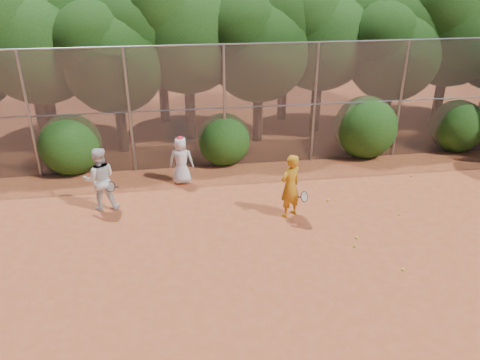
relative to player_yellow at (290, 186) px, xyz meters
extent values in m
plane|color=#A44725|center=(-0.33, -2.36, -0.89)|extent=(80.00, 80.00, 0.00)
cylinder|color=gray|center=(-7.33, 3.64, 1.11)|extent=(0.09, 0.09, 4.00)
cylinder|color=gray|center=(-4.33, 3.64, 1.11)|extent=(0.09, 0.09, 4.00)
cylinder|color=gray|center=(-1.33, 3.64, 1.11)|extent=(0.09, 0.09, 4.00)
cylinder|color=gray|center=(1.67, 3.64, 1.11)|extent=(0.09, 0.09, 4.00)
cylinder|color=gray|center=(4.67, 3.64, 1.11)|extent=(0.09, 0.09, 4.00)
cylinder|color=gray|center=(-0.33, 3.64, 3.11)|extent=(20.00, 0.05, 0.05)
cylinder|color=gray|center=(-0.33, 3.64, 1.11)|extent=(20.00, 0.04, 0.04)
cube|color=slate|center=(-0.33, 3.64, 1.11)|extent=(20.00, 0.02, 4.00)
cylinder|color=black|center=(-7.33, 6.14, 0.37)|extent=(0.38, 0.38, 2.52)
sphere|color=#184210|center=(-7.33, 6.14, 2.83)|extent=(4.03, 4.03, 4.03)
sphere|color=#184210|center=(-6.53, 6.54, 3.84)|extent=(3.23, 3.23, 3.23)
sphere|color=#184210|center=(-8.04, 5.84, 3.64)|extent=(3.02, 3.02, 3.02)
cylinder|color=black|center=(-4.83, 5.44, 0.19)|extent=(0.36, 0.36, 2.17)
sphere|color=black|center=(-4.83, 5.44, 2.32)|extent=(3.47, 3.47, 3.47)
sphere|color=black|center=(-4.14, 5.79, 3.18)|extent=(2.78, 2.78, 2.78)
sphere|color=black|center=(-5.44, 5.18, 3.01)|extent=(2.60, 2.60, 2.60)
cylinder|color=black|center=(-2.33, 6.44, 0.44)|extent=(0.39, 0.39, 2.66)
sphere|color=#184210|center=(-2.33, 6.44, 3.04)|extent=(4.26, 4.26, 4.26)
sphere|color=#184210|center=(-1.48, 6.87, 4.11)|extent=(3.40, 3.40, 3.40)
sphere|color=#184210|center=(-3.08, 6.12, 3.89)|extent=(3.19, 3.19, 3.19)
cylinder|color=black|center=(0.17, 5.84, 0.24)|extent=(0.37, 0.37, 2.27)
sphere|color=black|center=(0.17, 5.84, 2.47)|extent=(3.64, 3.64, 3.64)
sphere|color=black|center=(0.89, 6.20, 3.38)|extent=(2.91, 2.91, 2.91)
sphere|color=black|center=(-0.47, 5.57, 3.20)|extent=(2.73, 2.73, 2.73)
cylinder|color=black|center=(2.67, 6.64, 0.33)|extent=(0.38, 0.38, 2.45)
sphere|color=#184210|center=(2.67, 6.64, 2.73)|extent=(3.92, 3.92, 3.92)
sphere|color=#184210|center=(3.45, 7.03, 3.71)|extent=(3.14, 3.14, 3.14)
sphere|color=#184210|center=(1.98, 6.35, 3.52)|extent=(2.94, 2.94, 2.94)
cylinder|color=black|center=(5.17, 5.64, 0.16)|extent=(0.36, 0.36, 2.10)
sphere|color=black|center=(5.17, 5.64, 2.21)|extent=(3.36, 3.36, 3.36)
sphere|color=black|center=(5.84, 5.98, 3.05)|extent=(2.69, 2.69, 2.69)
sphere|color=black|center=(4.58, 5.39, 2.89)|extent=(2.52, 2.52, 2.52)
cylinder|color=black|center=(7.67, 6.24, 0.40)|extent=(0.39, 0.39, 2.59)
sphere|color=#184210|center=(7.67, 6.24, 2.94)|extent=(4.14, 4.14, 4.14)
sphere|color=#184210|center=(8.50, 6.65, 3.97)|extent=(3.32, 3.32, 3.32)
sphere|color=#184210|center=(6.94, 5.93, 3.77)|extent=(3.11, 3.11, 3.11)
cylinder|color=black|center=(-8.33, 8.44, 0.42)|extent=(0.39, 0.39, 2.62)
sphere|color=#184210|center=(-8.33, 8.44, 2.99)|extent=(4.20, 4.20, 4.20)
cylinder|color=black|center=(-3.33, 8.64, 0.51)|extent=(0.40, 0.40, 2.80)
sphere|color=#184210|center=(-3.33, 8.64, 3.25)|extent=(4.48, 4.48, 4.48)
cylinder|color=black|center=(1.67, 8.24, 0.37)|extent=(0.38, 0.38, 2.52)
sphere|color=#184210|center=(1.67, 8.24, 2.83)|extent=(4.03, 4.03, 4.03)
sphere|color=#184210|center=(2.47, 8.64, 3.84)|extent=(3.23, 3.23, 3.23)
sphere|color=#184210|center=(0.96, 7.94, 3.64)|extent=(3.02, 3.02, 3.02)
cylinder|color=black|center=(6.17, 8.84, 0.47)|extent=(0.40, 0.40, 2.73)
sphere|color=#184210|center=(6.17, 8.84, 3.15)|extent=(4.37, 4.37, 4.37)
sphere|color=#184210|center=(-6.33, 3.94, 0.11)|extent=(2.00, 2.00, 2.00)
sphere|color=#184210|center=(-1.33, 3.94, 0.01)|extent=(1.80, 1.80, 1.80)
sphere|color=#184210|center=(3.67, 3.94, 0.21)|extent=(2.20, 2.20, 2.20)
sphere|color=#184210|center=(7.17, 3.94, 0.06)|extent=(1.90, 1.90, 1.90)
imported|color=orange|center=(0.00, 0.00, 0.00)|extent=(0.78, 0.70, 1.79)
torus|color=black|center=(0.35, -0.20, -0.24)|extent=(0.32, 0.30, 0.29)
cylinder|color=black|center=(0.22, -0.04, -0.33)|extent=(0.20, 0.23, 0.14)
imported|color=white|center=(-2.82, 2.47, -0.14)|extent=(0.80, 0.58, 1.52)
ellipsoid|color=red|center=(-2.82, 2.47, 0.58)|extent=(0.22, 0.22, 0.13)
sphere|color=#C4E028|center=(-2.52, 2.27, -0.04)|extent=(0.07, 0.07, 0.07)
imported|color=silver|center=(-5.07, 1.15, 0.01)|extent=(0.95, 0.78, 1.82)
torus|color=black|center=(-4.77, 0.85, -0.09)|extent=(0.35, 0.29, 0.28)
cylinder|color=black|center=(-4.68, 1.01, -0.20)|extent=(0.16, 0.24, 0.16)
sphere|color=#C4E028|center=(1.41, -1.40, -0.86)|extent=(0.07, 0.07, 0.07)
sphere|color=#C4E028|center=(1.32, 0.62, -0.86)|extent=(0.07, 0.07, 0.07)
sphere|color=#C4E028|center=(1.97, -2.81, -0.86)|extent=(0.07, 0.07, 0.07)
sphere|color=#C4E028|center=(3.00, -0.45, -0.86)|extent=(0.07, 0.07, 0.07)
sphere|color=#C4E028|center=(1.23, -1.75, -0.86)|extent=(0.07, 0.07, 0.07)
sphere|color=#C4E028|center=(4.51, 1.85, -0.86)|extent=(0.07, 0.07, 0.07)
camera|label=1|loc=(-2.93, -10.83, 5.57)|focal=35.00mm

